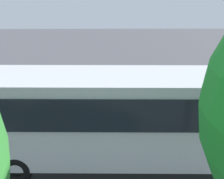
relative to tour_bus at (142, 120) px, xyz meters
The scene contains 14 objects.
ground_plane 4.98m from the tour_bus, 66.29° to the right, with size 80.00×80.00×0.00m, color #4C4C51.
tour_bus is the anchor object (origin of this frame).
spectator_far_left 3.94m from the tour_bus, 127.95° to the right, with size 0.58×0.36×1.74m.
spectator_left 3.15m from the tour_bus, 117.73° to the right, with size 0.57×0.32×1.79m.
spectator_centre 2.84m from the tour_bus, 101.17° to the right, with size 0.57×0.33×1.75m.
spectator_right 2.96m from the tour_bus, 81.85° to the right, with size 0.58×0.34×1.78m.
spectator_far_right 3.16m from the tour_bus, 58.00° to the right, with size 0.58×0.38×1.79m.
parked_motorcycle_silver 4.04m from the tour_bus, 138.15° to the right, with size 2.04×0.64×0.99m.
stunt_motorcycle 7.94m from the tour_bus, 62.49° to the right, with size 2.06×0.67×1.57m.
traffic_cone 8.45m from the tour_bus, 74.77° to the right, with size 0.34×0.34×0.63m.
bay_line_a 5.76m from the tour_bus, 105.73° to the right, with size 0.19×4.28×0.01m.
bay_line_b 5.69m from the tour_bus, 77.34° to the right, with size 0.19×4.27×0.01m.
bay_line_c 6.79m from the tour_bus, 53.84° to the right, with size 0.18×3.70×0.01m.
bay_line_d 8.62m from the tour_bus, 38.95° to the right, with size 0.19×4.06×0.01m.
Camera 1 is at (-0.72, 11.94, 5.48)m, focal length 40.35 mm.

